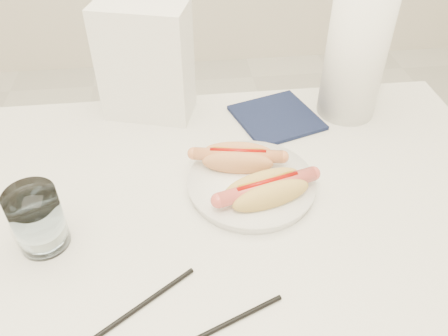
{
  "coord_description": "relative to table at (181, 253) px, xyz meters",
  "views": [
    {
      "loc": [
        0.01,
        -0.5,
        1.3
      ],
      "look_at": [
        0.08,
        0.06,
        0.82
      ],
      "focal_mm": 36.73,
      "sensor_mm": 36.0,
      "label": 1
    }
  ],
  "objects": [
    {
      "name": "table",
      "position": [
        0.0,
        0.0,
        0.0
      ],
      "size": [
        1.2,
        0.8,
        0.75
      ],
      "color": "silver",
      "rests_on": "ground"
    },
    {
      "name": "plate",
      "position": [
        0.13,
        0.08,
        0.07
      ],
      "size": [
        0.24,
        0.24,
        0.02
      ],
      "primitive_type": "cylinder",
      "rotation": [
        0.0,
        0.0,
        0.12
      ],
      "color": "white",
      "rests_on": "table"
    },
    {
      "name": "hotdog_left",
      "position": [
        0.11,
        0.12,
        0.1
      ],
      "size": [
        0.16,
        0.08,
        0.04
      ],
      "rotation": [
        0.0,
        0.0,
        -0.18
      ],
      "color": "#E3945A",
      "rests_on": "plate"
    },
    {
      "name": "hotdog_right",
      "position": [
        0.15,
        0.03,
        0.1
      ],
      "size": [
        0.17,
        0.1,
        0.05
      ],
      "rotation": [
        0.0,
        0.0,
        0.27
      ],
      "color": "#DBB055",
      "rests_on": "plate"
    },
    {
      "name": "water_glass",
      "position": [
        -0.21,
        -0.0,
        0.11
      ],
      "size": [
        0.07,
        0.07,
        0.1
      ],
      "primitive_type": "cylinder",
      "color": "white",
      "rests_on": "table"
    },
    {
      "name": "chopstick_near",
      "position": [
        -0.08,
        -0.15,
        0.06
      ],
      "size": [
        0.19,
        0.13,
        0.01
      ],
      "primitive_type": "cylinder",
      "rotation": [
        0.0,
        1.57,
        0.61
      ],
      "color": "black",
      "rests_on": "table"
    },
    {
      "name": "chopstick_far",
      "position": [
        0.03,
        -0.19,
        0.06
      ],
      "size": [
        0.21,
        0.09,
        0.01
      ],
      "primitive_type": "cylinder",
      "rotation": [
        0.0,
        1.57,
        0.38
      ],
      "color": "black",
      "rests_on": "table"
    },
    {
      "name": "napkin_box",
      "position": [
        -0.04,
        0.34,
        0.18
      ],
      "size": [
        0.2,
        0.14,
        0.23
      ],
      "primitive_type": "cube",
      "rotation": [
        0.0,
        0.0,
        -0.29
      ],
      "color": "white",
      "rests_on": "table"
    },
    {
      "name": "navy_napkin",
      "position": [
        0.22,
        0.28,
        0.06
      ],
      "size": [
        0.2,
        0.2,
        0.01
      ],
      "primitive_type": "cube",
      "rotation": [
        0.0,
        0.0,
        0.31
      ],
      "color": "#101735",
      "rests_on": "table"
    },
    {
      "name": "paper_towel_roll",
      "position": [
        0.37,
        0.3,
        0.19
      ],
      "size": [
        0.15,
        0.15,
        0.27
      ],
      "primitive_type": "cylinder",
      "rotation": [
        0.0,
        0.0,
        0.26
      ],
      "color": "white",
      "rests_on": "table"
    }
  ]
}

